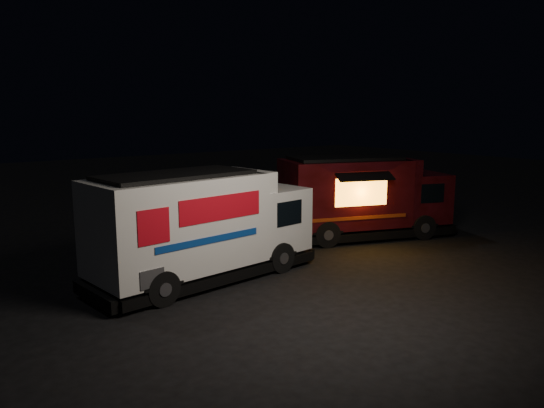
% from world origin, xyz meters
% --- Properties ---
extents(ground, '(80.00, 80.00, 0.00)m').
position_xyz_m(ground, '(0.00, 0.00, 0.00)').
color(ground, black).
rests_on(ground, ground).
extents(white_truck, '(6.92, 2.99, 3.05)m').
position_xyz_m(white_truck, '(-2.82, 1.05, 1.52)').
color(white_truck, silver).
rests_on(white_truck, ground).
extents(red_truck, '(6.87, 4.43, 3.00)m').
position_xyz_m(red_truck, '(4.38, 1.84, 1.50)').
color(red_truck, '#3C0B11').
rests_on(red_truck, ground).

